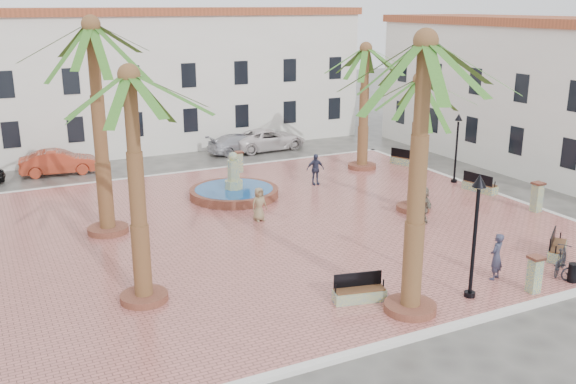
{
  "coord_description": "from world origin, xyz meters",
  "views": [
    {
      "loc": [
        -11.4,
        -24.82,
        9.78
      ],
      "look_at": [
        1.0,
        0.0,
        1.6
      ],
      "focal_mm": 40.0,
      "sensor_mm": 36.0,
      "label": 1
    }
  ],
  "objects_px": {
    "palm_s": "(424,74)",
    "litter_bin": "(573,273)",
    "bench_se": "(557,249)",
    "pedestrian_fountain_a": "(259,204)",
    "lamppost_s": "(477,215)",
    "car_red": "(59,162)",
    "palm_e": "(419,97)",
    "pedestrian_north": "(134,165)",
    "car_white": "(268,139)",
    "palm_sw": "(131,103)",
    "cyclist_a": "(496,257)",
    "car_silver": "(240,144)",
    "palm_ne": "(365,64)",
    "palm_nw": "(93,49)",
    "bench_s": "(359,294)",
    "bench_ne": "(406,160)",
    "pedestrian_east": "(423,205)",
    "lamppost_e": "(457,136)",
    "bollard_se": "(535,274)",
    "pedestrian_fountain_b": "(315,169)",
    "bollard_e": "(537,196)",
    "bicycle_b": "(561,260)",
    "fountain": "(234,191)",
    "bench_e": "(480,186)",
    "bollard_n": "(239,161)"
  },
  "relations": [
    {
      "from": "palm_s",
      "to": "litter_bin",
      "type": "distance_m",
      "value": 9.88
    },
    {
      "from": "bench_se",
      "to": "pedestrian_fountain_a",
      "type": "xyz_separation_m",
      "value": [
        -8.78,
        9.22,
        0.52
      ]
    },
    {
      "from": "lamppost_s",
      "to": "car_red",
      "type": "xyz_separation_m",
      "value": [
        -10.17,
        24.02,
        -2.35
      ]
    },
    {
      "from": "palm_e",
      "to": "pedestrian_north",
      "type": "distance_m",
      "value": 16.38
    },
    {
      "from": "car_white",
      "to": "palm_sw",
      "type": "bearing_deg",
      "value": 142.61
    },
    {
      "from": "cyclist_a",
      "to": "car_silver",
      "type": "height_order",
      "value": "cyclist_a"
    },
    {
      "from": "palm_e",
      "to": "cyclist_a",
      "type": "height_order",
      "value": "palm_e"
    },
    {
      "from": "litter_bin",
      "to": "palm_ne",
      "type": "bearing_deg",
      "value": 82.54
    },
    {
      "from": "palm_nw",
      "to": "palm_sw",
      "type": "xyz_separation_m",
      "value": [
        -0.28,
        -7.34,
        -1.18
      ]
    },
    {
      "from": "palm_sw",
      "to": "bench_s",
      "type": "distance_m",
      "value": 9.67
    },
    {
      "from": "bench_ne",
      "to": "pedestrian_east",
      "type": "distance_m",
      "value": 10.92
    },
    {
      "from": "palm_e",
      "to": "bench_s",
      "type": "distance_m",
      "value": 11.76
    },
    {
      "from": "bench_se",
      "to": "litter_bin",
      "type": "bearing_deg",
      "value": -161.95
    },
    {
      "from": "car_red",
      "to": "lamppost_e",
      "type": "bearing_deg",
      "value": -116.21
    },
    {
      "from": "bollard_se",
      "to": "pedestrian_fountain_b",
      "type": "distance_m",
      "value": 15.48
    },
    {
      "from": "bollard_e",
      "to": "pedestrian_east",
      "type": "xyz_separation_m",
      "value": [
        -5.89,
        1.16,
        0.1
      ]
    },
    {
      "from": "palm_s",
      "to": "bicycle_b",
      "type": "xyz_separation_m",
      "value": [
        6.83,
        -0.01,
        -7.11
      ]
    },
    {
      "from": "bench_se",
      "to": "car_silver",
      "type": "xyz_separation_m",
      "value": [
        -3.98,
        23.13,
        0.23
      ]
    },
    {
      "from": "bench_s",
      "to": "lamppost_s",
      "type": "height_order",
      "value": "lamppost_s"
    },
    {
      "from": "litter_bin",
      "to": "palm_sw",
      "type": "bearing_deg",
      "value": 159.16
    },
    {
      "from": "fountain",
      "to": "lamppost_e",
      "type": "bearing_deg",
      "value": -13.42
    },
    {
      "from": "palm_s",
      "to": "palm_ne",
      "type": "height_order",
      "value": "palm_s"
    },
    {
      "from": "palm_ne",
      "to": "car_silver",
      "type": "xyz_separation_m",
      "value": [
        -4.79,
        7.73,
        -5.75
      ]
    },
    {
      "from": "lamppost_s",
      "to": "cyclist_a",
      "type": "xyz_separation_m",
      "value": [
        1.82,
        0.73,
        -2.06
      ]
    },
    {
      "from": "bench_e",
      "to": "fountain",
      "type": "bearing_deg",
      "value": 56.68
    },
    {
      "from": "palm_s",
      "to": "palm_e",
      "type": "xyz_separation_m",
      "value": [
        6.62,
        8.58,
        -2.18
      ]
    },
    {
      "from": "palm_sw",
      "to": "cyclist_a",
      "type": "relative_size",
      "value": 4.53
    },
    {
      "from": "bollard_n",
      "to": "bicycle_b",
      "type": "bearing_deg",
      "value": -75.48
    },
    {
      "from": "car_white",
      "to": "litter_bin",
      "type": "bearing_deg",
      "value": 178.31
    },
    {
      "from": "bench_se",
      "to": "bollard_n",
      "type": "height_order",
      "value": "bollard_n"
    },
    {
      "from": "fountain",
      "to": "bollard_e",
      "type": "relative_size",
      "value": 3.16
    },
    {
      "from": "lamppost_s",
      "to": "bollard_e",
      "type": "distance_m",
      "value": 11.17
    },
    {
      "from": "bollard_se",
      "to": "palm_sw",
      "type": "bearing_deg",
      "value": 156.2
    },
    {
      "from": "fountain",
      "to": "bicycle_b",
      "type": "distance_m",
      "value": 16.2
    },
    {
      "from": "car_red",
      "to": "bollard_se",
      "type": "bearing_deg",
      "value": -147.26
    },
    {
      "from": "palm_s",
      "to": "cyclist_a",
      "type": "xyz_separation_m",
      "value": [
        4.3,
        0.69,
        -6.77
      ]
    },
    {
      "from": "bollard_n",
      "to": "cyclist_a",
      "type": "bearing_deg",
      "value": -82.52
    },
    {
      "from": "bollard_se",
      "to": "car_silver",
      "type": "distance_m",
      "value": 25.15
    },
    {
      "from": "bench_ne",
      "to": "litter_bin",
      "type": "xyz_separation_m",
      "value": [
        -5.14,
        -16.87,
        0.06
      ]
    },
    {
      "from": "bench_s",
      "to": "bollard_se",
      "type": "height_order",
      "value": "bollard_se"
    },
    {
      "from": "palm_nw",
      "to": "pedestrian_north",
      "type": "relative_size",
      "value": 5.08
    },
    {
      "from": "palm_e",
      "to": "bench_e",
      "type": "distance_m",
      "value": 7.36
    },
    {
      "from": "bench_s",
      "to": "pedestrian_fountain_a",
      "type": "bearing_deg",
      "value": 100.41
    },
    {
      "from": "pedestrian_fountain_b",
      "to": "car_silver",
      "type": "bearing_deg",
      "value": 99.96
    },
    {
      "from": "palm_sw",
      "to": "car_red",
      "type": "relative_size",
      "value": 1.78
    },
    {
      "from": "pedestrian_fountain_a",
      "to": "pedestrian_fountain_b",
      "type": "height_order",
      "value": "pedestrian_fountain_b"
    },
    {
      "from": "bench_se",
      "to": "palm_nw",
      "type": "bearing_deg",
      "value": 109.27
    },
    {
      "from": "fountain",
      "to": "lamppost_s",
      "type": "bearing_deg",
      "value": -79.13
    },
    {
      "from": "palm_s",
      "to": "pedestrian_fountain_b",
      "type": "height_order",
      "value": "palm_s"
    },
    {
      "from": "palm_e",
      "to": "bollard_n",
      "type": "xyz_separation_m",
      "value": [
        -4.74,
        10.53,
        -4.81
      ]
    }
  ]
}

